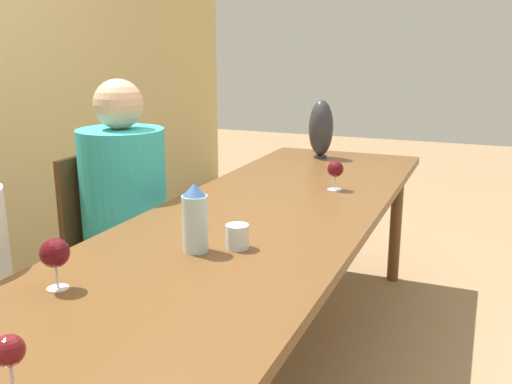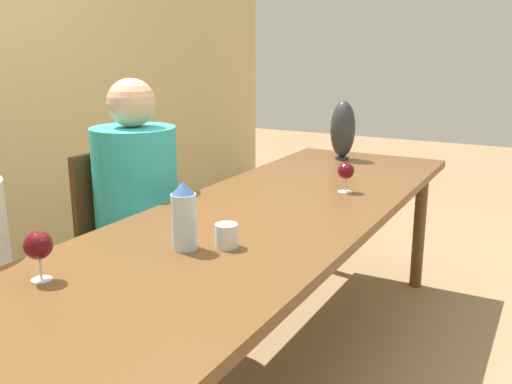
{
  "view_description": "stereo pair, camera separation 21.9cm",
  "coord_description": "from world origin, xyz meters",
  "views": [
    {
      "loc": [
        -1.89,
        -0.81,
        1.41
      ],
      "look_at": [
        0.07,
        0.0,
        0.87
      ],
      "focal_mm": 40.0,
      "sensor_mm": 36.0,
      "label": 1
    },
    {
      "loc": [
        -1.8,
        -1.01,
        1.41
      ],
      "look_at": [
        0.07,
        0.0,
        0.87
      ],
      "focal_mm": 40.0,
      "sensor_mm": 36.0,
      "label": 2
    }
  ],
  "objects": [
    {
      "name": "vase",
      "position": [
        1.33,
        0.11,
        0.94
      ],
      "size": [
        0.14,
        0.14,
        0.34
      ],
      "color": "#2D2D33",
      "rests_on": "dining_table"
    },
    {
      "name": "wine_glass_6",
      "position": [
        -0.76,
        0.24,
        0.87
      ],
      "size": [
        0.08,
        0.08,
        0.15
      ],
      "color": "silver",
      "rests_on": "dining_table"
    },
    {
      "name": "water_tumbler",
      "position": [
        -0.28,
        -0.08,
        0.81
      ],
      "size": [
        0.08,
        0.08,
        0.08
      ],
      "color": "silver",
      "rests_on": "dining_table"
    },
    {
      "name": "chair_far",
      "position": [
        0.2,
        0.78,
        0.51
      ],
      "size": [
        0.44,
        0.44,
        0.93
      ],
      "color": "brown",
      "rests_on": "ground_plane"
    },
    {
      "name": "wine_glass_1",
      "position": [
        0.61,
        -0.17,
        0.86
      ],
      "size": [
        0.08,
        0.08,
        0.14
      ],
      "color": "silver",
      "rests_on": "dining_table"
    },
    {
      "name": "wine_glass_5",
      "position": [
        -1.19,
        -0.03,
        0.86
      ],
      "size": [
        0.06,
        0.06,
        0.13
      ],
      "color": "silver",
      "rests_on": "dining_table"
    },
    {
      "name": "dining_table",
      "position": [
        0.0,
        0.0,
        0.7
      ],
      "size": [
        3.17,
        0.87,
        0.77
      ],
      "color": "brown",
      "rests_on": "ground_plane"
    },
    {
      "name": "person_far",
      "position": [
        0.2,
        0.69,
        0.68
      ],
      "size": [
        0.39,
        0.39,
        1.27
      ],
      "color": "#2D2D38",
      "rests_on": "ground_plane"
    },
    {
      "name": "water_bottle",
      "position": [
        -0.36,
        0.04,
        0.88
      ],
      "size": [
        0.08,
        0.08,
        0.23
      ],
      "color": "silver",
      "rests_on": "dining_table"
    }
  ]
}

